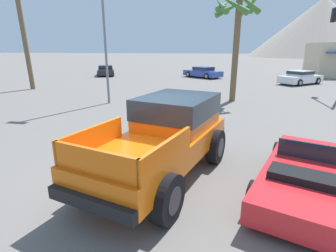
{
  "coord_description": "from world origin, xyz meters",
  "views": [
    {
      "loc": [
        1.69,
        -6.06,
        3.19
      ],
      "look_at": [
        0.33,
        0.88,
        1.08
      ],
      "focal_mm": 28.0,
      "sensor_mm": 36.0,
      "label": 1
    }
  ],
  "objects_px": {
    "red_convertible_car": "(307,177)",
    "parked_car_blue": "(203,72)",
    "orange_pickup_truck": "(167,132)",
    "street_lamp_post": "(103,9)",
    "palm_tree_short": "(236,20)",
    "parked_car_white": "(300,77)",
    "parked_car_dark": "(106,70)"
  },
  "relations": [
    {
      "from": "red_convertible_car",
      "to": "parked_car_blue",
      "type": "relative_size",
      "value": 0.99
    },
    {
      "from": "orange_pickup_truck",
      "to": "red_convertible_car",
      "type": "xyz_separation_m",
      "value": [
        3.3,
        -0.51,
        -0.71
      ]
    },
    {
      "from": "parked_car_blue",
      "to": "street_lamp_post",
      "type": "distance_m",
      "value": 16.72
    },
    {
      "from": "red_convertible_car",
      "to": "parked_car_blue",
      "type": "xyz_separation_m",
      "value": [
        -3.94,
        24.17,
        0.19
      ]
    },
    {
      "from": "street_lamp_post",
      "to": "palm_tree_short",
      "type": "bearing_deg",
      "value": 15.81
    },
    {
      "from": "red_convertible_car",
      "to": "palm_tree_short",
      "type": "distance_m",
      "value": 11.73
    },
    {
      "from": "orange_pickup_truck",
      "to": "parked_car_blue",
      "type": "height_order",
      "value": "orange_pickup_truck"
    },
    {
      "from": "red_convertible_car",
      "to": "parked_car_white",
      "type": "distance_m",
      "value": 20.89
    },
    {
      "from": "parked_car_white",
      "to": "palm_tree_short",
      "type": "height_order",
      "value": "palm_tree_short"
    },
    {
      "from": "parked_car_dark",
      "to": "parked_car_white",
      "type": "xyz_separation_m",
      "value": [
        20.81,
        -4.11,
        0.02
      ]
    },
    {
      "from": "parked_car_white",
      "to": "street_lamp_post",
      "type": "bearing_deg",
      "value": -90.81
    },
    {
      "from": "red_convertible_car",
      "to": "palm_tree_short",
      "type": "bearing_deg",
      "value": 117.61
    },
    {
      "from": "parked_car_blue",
      "to": "street_lamp_post",
      "type": "relative_size",
      "value": 0.52
    },
    {
      "from": "street_lamp_post",
      "to": "red_convertible_car",
      "type": "bearing_deg",
      "value": -45.83
    },
    {
      "from": "parked_car_blue",
      "to": "parked_car_white",
      "type": "relative_size",
      "value": 1.06
    },
    {
      "from": "palm_tree_short",
      "to": "orange_pickup_truck",
      "type": "bearing_deg",
      "value": -100.8
    },
    {
      "from": "parked_car_blue",
      "to": "red_convertible_car",
      "type": "bearing_deg",
      "value": -132.74
    },
    {
      "from": "parked_car_blue",
      "to": "palm_tree_short",
      "type": "relative_size",
      "value": 0.74
    },
    {
      "from": "parked_car_dark",
      "to": "orange_pickup_truck",
      "type": "bearing_deg",
      "value": 94.14
    },
    {
      "from": "street_lamp_post",
      "to": "orange_pickup_truck",
      "type": "bearing_deg",
      "value": -57.7
    },
    {
      "from": "street_lamp_post",
      "to": "palm_tree_short",
      "type": "distance_m",
      "value": 7.5
    },
    {
      "from": "street_lamp_post",
      "to": "palm_tree_short",
      "type": "relative_size",
      "value": 1.43
    },
    {
      "from": "parked_car_dark",
      "to": "parked_car_blue",
      "type": "bearing_deg",
      "value": 155.93
    },
    {
      "from": "orange_pickup_truck",
      "to": "street_lamp_post",
      "type": "height_order",
      "value": "street_lamp_post"
    },
    {
      "from": "parked_car_blue",
      "to": "orange_pickup_truck",
      "type": "bearing_deg",
      "value": -140.45
    },
    {
      "from": "orange_pickup_truck",
      "to": "street_lamp_post",
      "type": "bearing_deg",
      "value": 138.15
    },
    {
      "from": "red_convertible_car",
      "to": "parked_car_dark",
      "type": "height_order",
      "value": "parked_car_dark"
    },
    {
      "from": "parked_car_dark",
      "to": "palm_tree_short",
      "type": "bearing_deg",
      "value": 113.38
    },
    {
      "from": "parked_car_dark",
      "to": "parked_car_white",
      "type": "relative_size",
      "value": 1.05
    },
    {
      "from": "orange_pickup_truck",
      "to": "palm_tree_short",
      "type": "xyz_separation_m",
      "value": [
        1.97,
        10.31,
        3.63
      ]
    },
    {
      "from": "red_convertible_car",
      "to": "parked_car_white",
      "type": "relative_size",
      "value": 1.05
    },
    {
      "from": "orange_pickup_truck",
      "to": "street_lamp_post",
      "type": "distance_m",
      "value": 10.62
    }
  ]
}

